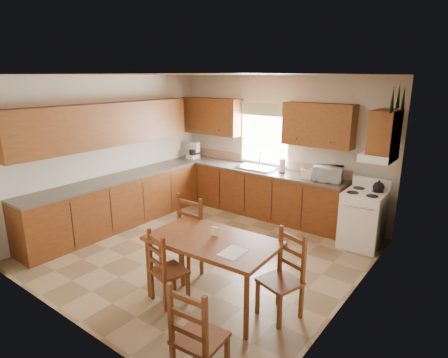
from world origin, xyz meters
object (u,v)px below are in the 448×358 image
Objects in this scene: microwave at (328,174)px; chair_far_left at (181,239)px; stove at (362,220)px; chair_near_left at (169,266)px; dining_table at (213,270)px; chair_far_right at (280,276)px; chair_near_right at (200,331)px.

chair_far_left is at bearing -122.50° from microwave.
stove is 0.96× the size of chair_near_left.
dining_table is at bearing -107.45° from microwave.
chair_far_left is at bearing 161.53° from dining_table.
chair_near_left is 1.33m from chair_far_right.
microwave is 0.45× the size of chair_near_right.
chair_far_right is (0.80, 0.22, 0.09)m from dining_table.
chair_near_right is (1.11, -0.71, 0.03)m from chair_near_left.
chair_far_left reaches higher than dining_table.
chair_far_left is (-1.41, 1.24, 0.05)m from chair_near_right.
chair_far_left is at bearing -125.17° from stove.
chair_far_right is (1.52, 0.02, -0.05)m from chair_far_left.
stove is 0.81× the size of chair_far_left.
microwave reaches higher than chair_far_right.
chair_near_right is (-0.26, -3.70, 0.05)m from stove.
chair_far_right is (-0.15, -2.44, 0.05)m from stove.
microwave reaches higher than stove.
chair_near_right is 1.00× the size of chair_far_right.
microwave is at bearing 118.72° from chair_far_right.
chair_far_left is at bearing -162.52° from chair_far_right.
dining_table is at bearing -110.57° from stove.
stove is 3.71m from chair_near_right.
stove is 0.58× the size of dining_table.
chair_near_left is at bearing -114.32° from microwave.
stove is 0.96m from microwave.
chair_near_right is (0.69, -1.04, 0.09)m from dining_table.
chair_near_left is at bearing -115.54° from stove.
stove is 2.44m from chair_far_right.
chair_near_left is (-0.42, -0.32, 0.06)m from dining_table.
stove is at bearing 103.13° from chair_far_right.
microwave is 0.29× the size of dining_table.
chair_near_right is 1.27m from chair_far_right.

